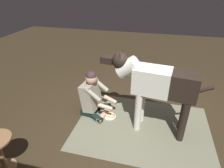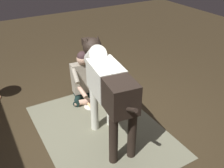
# 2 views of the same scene
# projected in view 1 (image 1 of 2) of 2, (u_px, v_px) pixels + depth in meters

# --- Properties ---
(ground_plane) EXTENTS (13.22, 13.22, 0.00)m
(ground_plane) POSITION_uv_depth(u_px,v_px,m) (137.00, 123.00, 3.44)
(ground_plane) COLOR #332819
(area_rug) EXTENTS (2.29, 1.68, 0.01)m
(area_rug) POSITION_uv_depth(u_px,v_px,m) (142.00, 127.00, 3.34)
(area_rug) COLOR #6A6A55
(area_rug) RESTS_ON ground
(person_sitting_on_floor) EXTENTS (0.67, 0.57, 0.88)m
(person_sitting_on_floor) POSITION_uv_depth(u_px,v_px,m) (93.00, 97.00, 3.52)
(person_sitting_on_floor) COLOR black
(person_sitting_on_floor) RESTS_ON ground
(large_dog) EXTENTS (1.71, 0.47, 1.32)m
(large_dog) POSITION_uv_depth(u_px,v_px,m) (156.00, 84.00, 2.93)
(large_dog) COLOR silver
(large_dog) RESTS_ON ground
(hot_dog_on_plate) EXTENTS (0.24, 0.24, 0.06)m
(hot_dog_on_plate) POSITION_uv_depth(u_px,v_px,m) (110.00, 115.00, 3.58)
(hot_dog_on_plate) COLOR silver
(hot_dog_on_plate) RESTS_ON ground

